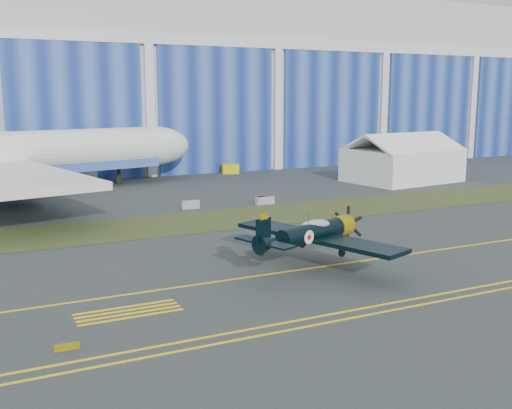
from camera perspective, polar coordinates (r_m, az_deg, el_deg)
name	(u,v)px	position (r m, az deg, el deg)	size (l,w,h in m)	color
ground	(320,247)	(49.72, 6.15, -4.05)	(260.00, 260.00, 0.00)	#313939
grass_median	(248,217)	(61.73, -0.74, -1.16)	(260.00, 10.00, 0.02)	#475128
hangar	(115,82)	(115.50, -13.27, 11.33)	(220.00, 45.70, 30.00)	silver
taxiway_centreline	(356,262)	(45.71, 9.48, -5.40)	(200.00, 0.20, 0.02)	yellow
edge_line_near	(447,300)	(38.72, 17.69, -8.64)	(80.00, 0.20, 0.02)	yellow
edge_line_far	(435,295)	(39.41, 16.69, -8.26)	(80.00, 0.20, 0.02)	yellow
hold_short_ladder	(128,312)	(35.73, -12.06, -9.98)	(6.00, 2.40, 0.02)	yellow
guard_board_left	(67,347)	(31.42, -17.57, -12.80)	(1.20, 0.15, 0.35)	yellow
warbird	(311,233)	(42.63, 5.29, -2.73)	(15.31, 16.79, 4.10)	black
tent	(403,157)	(89.96, 13.78, 4.42)	(16.66, 13.16, 7.11)	white
shipping_container	(75,174)	(89.18, -16.89, 2.80)	(6.26, 2.50, 2.71)	silver
tug	(230,169)	(96.53, -2.48, 3.41)	(2.62, 1.64, 1.53)	#DCC308
gse_box	(412,159)	(113.78, 14.65, 4.18)	(2.92, 1.56, 1.75)	#7BAC75
barrier_a	(190,205)	(66.49, -6.27, -0.02)	(2.00, 0.60, 0.90)	gray
barrier_b	(266,200)	(68.85, 0.93, 0.39)	(2.00, 0.60, 0.90)	#9A8996
barrier_c	(263,200)	(68.88, 0.71, 0.40)	(2.00, 0.60, 0.90)	gray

